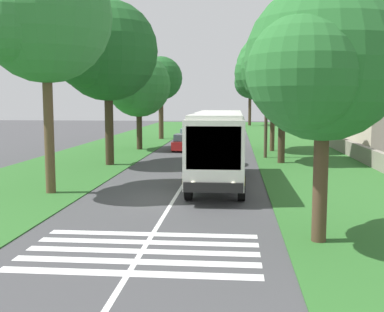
{
  "coord_description": "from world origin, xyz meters",
  "views": [
    {
      "loc": [
        -20.81,
        -2.65,
        4.35
      ],
      "look_at": [
        2.82,
        -0.54,
        1.6
      ],
      "focal_mm": 45.24,
      "sensor_mm": 36.0,
      "label": 1
    }
  ],
  "objects_px": {
    "roadside_tree_right_0": "(319,66)",
    "roadside_tree_right_1": "(271,71)",
    "trailing_car_1": "(189,136)",
    "trailing_car_0": "(184,143)",
    "roadside_tree_right_3": "(281,72)",
    "roadside_tree_right_2": "(249,84)",
    "roadside_tree_left_3": "(138,87)",
    "coach_bus": "(218,143)",
    "trailing_car_2": "(230,132)",
    "roadside_tree_left_0": "(160,80)",
    "utility_pole": "(266,97)",
    "roadside_tree_left_2": "(106,54)",
    "roadside_tree_left_1": "(44,21)"
  },
  "relations": [
    {
      "from": "coach_bus",
      "to": "roadside_tree_left_3",
      "type": "xyz_separation_m",
      "value": [
        17.35,
        7.63,
        3.34
      ]
    },
    {
      "from": "roadside_tree_left_1",
      "to": "roadside_tree_right_0",
      "type": "bearing_deg",
      "value": -122.68
    },
    {
      "from": "trailing_car_1",
      "to": "roadside_tree_right_1",
      "type": "xyz_separation_m",
      "value": [
        -8.13,
        -7.69,
        6.1
      ]
    },
    {
      "from": "roadside_tree_right_2",
      "to": "utility_pole",
      "type": "distance_m",
      "value": 46.83
    },
    {
      "from": "roadside_tree_left_3",
      "to": "roadside_tree_right_3",
      "type": "distance_m",
      "value": 14.21
    },
    {
      "from": "roadside_tree_left_2",
      "to": "roadside_tree_right_0",
      "type": "xyz_separation_m",
      "value": [
        -17.02,
        -10.95,
        -2.04
      ]
    },
    {
      "from": "trailing_car_0",
      "to": "trailing_car_2",
      "type": "bearing_deg",
      "value": -14.12
    },
    {
      "from": "utility_pole",
      "to": "trailing_car_0",
      "type": "bearing_deg",
      "value": 53.19
    },
    {
      "from": "roadside_tree_right_0",
      "to": "roadside_tree_right_2",
      "type": "bearing_deg",
      "value": 0.08
    },
    {
      "from": "trailing_car_2",
      "to": "roadside_tree_left_2",
      "type": "relative_size",
      "value": 0.4
    },
    {
      "from": "roadside_tree_left_3",
      "to": "roadside_tree_right_0",
      "type": "height_order",
      "value": "roadside_tree_left_3"
    },
    {
      "from": "trailing_car_2",
      "to": "roadside_tree_left_3",
      "type": "distance_m",
      "value": 17.13
    },
    {
      "from": "coach_bus",
      "to": "roadside_tree_left_1",
      "type": "bearing_deg",
      "value": 109.85
    },
    {
      "from": "utility_pole",
      "to": "roadside_tree_right_3",
      "type": "bearing_deg",
      "value": -163.58
    },
    {
      "from": "roadside_tree_right_1",
      "to": "utility_pole",
      "type": "height_order",
      "value": "roadside_tree_right_1"
    },
    {
      "from": "roadside_tree_left_3",
      "to": "coach_bus",
      "type": "bearing_deg",
      "value": -156.25
    },
    {
      "from": "trailing_car_1",
      "to": "roadside_tree_left_3",
      "type": "xyz_separation_m",
      "value": [
        -7.64,
        3.73,
        4.82
      ]
    },
    {
      "from": "coach_bus",
      "to": "roadside_tree_left_0",
      "type": "distance_m",
      "value": 30.14
    },
    {
      "from": "roadside_tree_left_0",
      "to": "roadside_tree_left_1",
      "type": "height_order",
      "value": "roadside_tree_left_1"
    },
    {
      "from": "roadside_tree_left_0",
      "to": "roadside_tree_right_3",
      "type": "bearing_deg",
      "value": -149.83
    },
    {
      "from": "roadside_tree_left_3",
      "to": "roadside_tree_right_2",
      "type": "height_order",
      "value": "roadside_tree_right_2"
    },
    {
      "from": "trailing_car_2",
      "to": "roadside_tree_left_3",
      "type": "relative_size",
      "value": 0.51
    },
    {
      "from": "roadside_tree_left_3",
      "to": "utility_pole",
      "type": "xyz_separation_m",
      "value": [
        -5.51,
        -10.77,
        -0.93
      ]
    },
    {
      "from": "roadside_tree_right_2",
      "to": "roadside_tree_left_3",
      "type": "bearing_deg",
      "value": 165.29
    },
    {
      "from": "trailing_car_0",
      "to": "roadside_tree_right_3",
      "type": "relative_size",
      "value": 0.46
    },
    {
      "from": "roadside_tree_left_0",
      "to": "roadside_tree_left_3",
      "type": "height_order",
      "value": "roadside_tree_left_0"
    },
    {
      "from": "roadside_tree_right_0",
      "to": "roadside_tree_left_3",
      "type": "bearing_deg",
      "value": 21.8
    },
    {
      "from": "trailing_car_0",
      "to": "trailing_car_1",
      "type": "distance_m",
      "value": 8.17
    },
    {
      "from": "roadside_tree_left_0",
      "to": "roadside_tree_left_2",
      "type": "bearing_deg",
      "value": 179.67
    },
    {
      "from": "roadside_tree_left_1",
      "to": "roadside_tree_right_1",
      "type": "distance_m",
      "value": 22.89
    },
    {
      "from": "roadside_tree_left_3",
      "to": "roadside_tree_right_1",
      "type": "distance_m",
      "value": 11.51
    },
    {
      "from": "trailing_car_1",
      "to": "trailing_car_2",
      "type": "bearing_deg",
      "value": -31.27
    },
    {
      "from": "roadside_tree_left_0",
      "to": "roadside_tree_left_2",
      "type": "xyz_separation_m",
      "value": [
        -21.8,
        0.12,
        0.8
      ]
    },
    {
      "from": "coach_bus",
      "to": "roadside_tree_right_3",
      "type": "xyz_separation_m",
      "value": [
        9.13,
        -3.94,
        4.12
      ]
    },
    {
      "from": "trailing_car_0",
      "to": "roadside_tree_left_1",
      "type": "distance_m",
      "value": 21.39
    },
    {
      "from": "roadside_tree_left_1",
      "to": "coach_bus",
      "type": "bearing_deg",
      "value": -70.15
    },
    {
      "from": "roadside_tree_left_0",
      "to": "roadside_tree_right_2",
      "type": "xyz_separation_m",
      "value": [
        29.74,
        -10.72,
        0.54
      ]
    },
    {
      "from": "roadside_tree_right_0",
      "to": "roadside_tree_right_1",
      "type": "distance_m",
      "value": 26.86
    },
    {
      "from": "roadside_tree_left_0",
      "to": "roadside_tree_left_3",
      "type": "bearing_deg",
      "value": 179.49
    },
    {
      "from": "roadside_tree_right_1",
      "to": "utility_pole",
      "type": "relative_size",
      "value": 1.15
    },
    {
      "from": "trailing_car_1",
      "to": "roadside_tree_right_0",
      "type": "relative_size",
      "value": 0.55
    },
    {
      "from": "trailing_car_2",
      "to": "roadside_tree_left_2",
      "type": "xyz_separation_m",
      "value": [
        -24.73,
        7.88,
        6.71
      ]
    },
    {
      "from": "roadside_tree_left_1",
      "to": "roadside_tree_right_3",
      "type": "bearing_deg",
      "value": -44.56
    },
    {
      "from": "roadside_tree_left_2",
      "to": "roadside_tree_right_0",
      "type": "distance_m",
      "value": 20.34
    },
    {
      "from": "roadside_tree_left_0",
      "to": "utility_pole",
      "type": "xyz_separation_m",
      "value": [
        -17.02,
        -10.67,
        -2.02
      ]
    },
    {
      "from": "trailing_car_0",
      "to": "roadside_tree_right_3",
      "type": "bearing_deg",
      "value": -135.86
    },
    {
      "from": "roadside_tree_left_2",
      "to": "roadside_tree_right_2",
      "type": "distance_m",
      "value": 52.67
    },
    {
      "from": "roadside_tree_left_0",
      "to": "trailing_car_1",
      "type": "bearing_deg",
      "value": -136.8
    },
    {
      "from": "trailing_car_0",
      "to": "trailing_car_2",
      "type": "xyz_separation_m",
      "value": [
        14.96,
        -3.76,
        0.0
      ]
    },
    {
      "from": "roadside_tree_right_2",
      "to": "roadside_tree_right_3",
      "type": "xyz_separation_m",
      "value": [
        -49.46,
        -0.74,
        -0.85
      ]
    }
  ]
}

